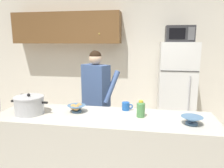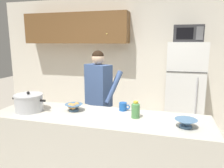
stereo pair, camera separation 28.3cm
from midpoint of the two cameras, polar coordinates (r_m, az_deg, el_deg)
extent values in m
cube|color=silver|center=(4.52, 1.98, 5.86)|extent=(6.00, 0.12, 2.60)
cube|color=brown|center=(4.61, -13.80, 14.19)|extent=(2.21, 0.34, 0.61)
sphere|color=gold|center=(4.21, -5.40, 13.11)|extent=(0.03, 0.03, 0.03)
cube|color=beige|center=(2.58, -5.50, -18.16)|extent=(2.40, 0.68, 0.92)
cube|color=white|center=(4.12, 14.75, -1.29)|extent=(0.64, 0.64, 1.71)
cube|color=#333333|center=(3.74, 15.44, 3.28)|extent=(0.63, 0.01, 0.01)
cylinder|color=#B2B2B7|center=(3.82, 17.75, -3.75)|extent=(0.02, 0.02, 0.77)
cube|color=#2D2D30|center=(4.01, 15.49, 12.66)|extent=(0.48, 0.36, 0.28)
cube|color=black|center=(3.82, 14.84, 12.79)|extent=(0.26, 0.01, 0.18)
cube|color=#59595B|center=(3.85, 18.31, 12.59)|extent=(0.11, 0.01, 0.21)
cylinder|color=black|center=(3.36, -5.69, -12.23)|extent=(0.11, 0.11, 0.78)
cylinder|color=black|center=(3.45, -7.44, -11.62)|extent=(0.11, 0.11, 0.78)
cube|color=#3F598C|center=(3.20, -6.86, -0.39)|extent=(0.45, 0.36, 0.61)
sphere|color=beige|center=(3.14, -7.03, 6.78)|extent=(0.19, 0.19, 0.19)
sphere|color=black|center=(3.14, -7.04, 7.21)|extent=(0.18, 0.18, 0.18)
cylinder|color=#3F598C|center=(3.16, -2.70, -0.85)|extent=(0.24, 0.36, 0.47)
cylinder|color=#3F598C|center=(3.43, -7.87, 0.01)|extent=(0.24, 0.36, 0.47)
cylinder|color=silver|center=(2.65, -23.95, -5.33)|extent=(0.32, 0.32, 0.18)
cylinder|color=silver|center=(2.62, -24.12, -3.25)|extent=(0.33, 0.33, 0.02)
sphere|color=black|center=(2.62, -24.17, -2.70)|extent=(0.04, 0.04, 0.04)
cube|color=black|center=(2.75, -27.32, -4.07)|extent=(0.06, 0.02, 0.02)
cube|color=black|center=(2.54, -20.47, -4.69)|extent=(0.06, 0.02, 0.02)
cylinder|color=#1E59B2|center=(2.56, 0.50, -5.95)|extent=(0.09, 0.09, 0.10)
torus|color=#1E59B2|center=(2.55, 1.77, -6.01)|extent=(0.06, 0.01, 0.06)
cylinder|color=#4C7299|center=(2.56, -12.53, -7.07)|extent=(0.12, 0.12, 0.02)
cone|color=#4C7299|center=(2.55, -12.57, -6.22)|extent=(0.21, 0.21, 0.06)
sphere|color=tan|center=(2.54, -13.42, -5.98)|extent=(0.07, 0.07, 0.07)
sphere|color=tan|center=(2.56, -11.81, -5.77)|extent=(0.07, 0.07, 0.07)
sphere|color=tan|center=(2.51, -12.67, -6.15)|extent=(0.07, 0.07, 0.07)
cylinder|color=#4C7299|center=(2.24, 16.93, -10.03)|extent=(0.12, 0.12, 0.02)
cone|color=#4C7299|center=(2.22, 16.99, -9.07)|extent=(0.21, 0.21, 0.06)
cylinder|color=#D84C3F|center=(2.97, -25.23, -4.22)|extent=(0.07, 0.07, 0.13)
cone|color=#D84C3F|center=(2.96, -25.36, -2.81)|extent=(0.07, 0.07, 0.02)
cylinder|color=#262626|center=(2.96, -25.37, -2.65)|extent=(0.04, 0.04, 0.02)
cylinder|color=#4C8C4C|center=(2.33, 4.19, -6.98)|extent=(0.09, 0.09, 0.15)
cone|color=#4C8C4C|center=(2.31, 4.22, -4.94)|extent=(0.09, 0.09, 0.02)
cylinder|color=gold|center=(2.30, 4.22, -4.67)|extent=(0.05, 0.05, 0.02)
camera|label=1|loc=(0.14, -92.86, -0.57)|focal=34.51mm
camera|label=2|loc=(0.14, 87.14, 0.57)|focal=34.51mm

